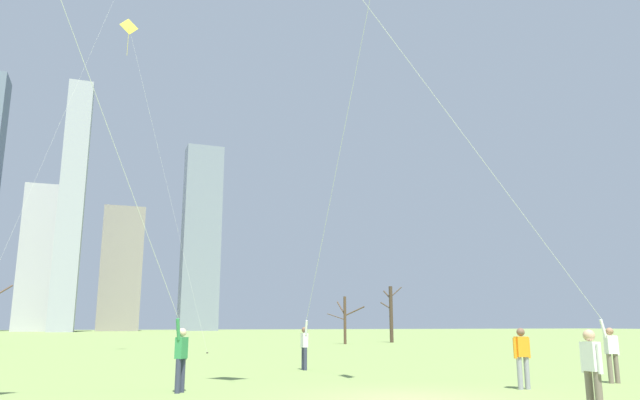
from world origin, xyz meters
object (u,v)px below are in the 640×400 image
Objects in this scene: kite_flyer_midfield_center_red at (328,224)px; distant_kite_high_overhead_blue at (114,0)px; kite_flyer_foreground_left_orange at (545,259)px; bystander_far_off_by_trees at (522,355)px; kite_flyer_foreground_right_white at (161,297)px; bystander_strolling_midfield at (592,368)px; bare_tree_right_of_center at (391,313)px; distant_kite_drifting_right_yellow at (135,52)px; bare_tree_left_of_center at (345,318)px.

kite_flyer_midfield_center_red is 27.00m from distant_kite_high_overhead_blue.
kite_flyer_foreground_left_orange reaches higher than bystander_far_off_by_trees.
kite_flyer_foreground_right_white is at bearing -147.60° from kite_flyer_midfield_center_red.
kite_flyer_midfield_center_red is 11.12m from bystander_strolling_midfield.
bystander_far_off_by_trees is at bearing -112.24° from bare_tree_right_of_center.
distant_kite_drifting_right_yellow reaches higher than bare_tree_left_of_center.
bare_tree_left_of_center is at bearing 73.63° from bystander_strolling_midfield.
bystander_far_off_by_trees is at bearing 65.57° from bystander_strolling_midfield.
kite_flyer_foreground_right_white reaches higher than bystander_strolling_midfield.
kite_flyer_foreground_left_orange reaches higher than bystander_strolling_midfield.
distant_kite_drifting_right_yellow is 4.91× the size of bare_tree_left_of_center.
kite_flyer_midfield_center_red is at bearing 122.19° from bystander_far_off_by_trees.
kite_flyer_midfield_center_red is 0.64× the size of distant_kite_high_overhead_blue.
bare_tree_left_of_center is 6.74m from bare_tree_right_of_center.
bystander_strolling_midfield is 0.38× the size of bare_tree_left_of_center.
bare_tree_right_of_center is (19.51, 33.52, -2.35)m from kite_flyer_midfield_center_red.
kite_flyer_foreground_right_white is 9.76m from bystander_far_off_by_trees.
bystander_far_off_by_trees is (9.48, -1.81, -1.48)m from kite_flyer_foreground_right_white.
bare_tree_right_of_center is at bearing 32.59° from distant_kite_drifting_right_yellow.
distant_kite_drifting_right_yellow reaches higher than bystander_strolling_midfield.
bare_tree_right_of_center is at bearing 67.76° from bystander_far_off_by_trees.
kite_flyer_foreground_left_orange is at bearing -8.29° from kite_flyer_foreground_right_white.
bare_tree_left_of_center reaches higher than bystander_far_off_by_trees.
kite_flyer_foreground_right_white is at bearing -119.39° from bare_tree_left_of_center.
bare_tree_left_of_center is (11.99, 40.81, 1.36)m from bystander_strolling_midfield.
bare_tree_right_of_center reaches higher than bystander_far_off_by_trees.
kite_flyer_foreground_right_white reaches higher than bare_tree_right_of_center.
bystander_strolling_midfield is 0.06× the size of distant_kite_high_overhead_blue.
kite_flyer_midfield_center_red is 0.87× the size of distant_kite_drifting_right_yellow.
bystander_far_off_by_trees is 34.78m from distant_kite_high_overhead_blue.
kite_flyer_foreground_left_orange is 0.50× the size of distant_kite_high_overhead_blue.
bystander_far_off_by_trees is 42.30m from bare_tree_right_of_center.
bystander_strolling_midfield is (7.40, -6.37, -1.48)m from kite_flyer_foreground_right_white.
kite_flyer_midfield_center_red reaches higher than kite_flyer_foreground_left_orange.
distant_kite_drifting_right_yellow is at bearing 113.97° from bystander_far_off_by_trees.
bystander_strolling_midfield is (1.45, -10.15, -4.30)m from kite_flyer_midfield_center_red.
kite_flyer_foreground_right_white is 0.72× the size of kite_flyer_midfield_center_red.
distant_kite_high_overhead_blue reaches higher than bare_tree_right_of_center.
kite_flyer_foreground_right_white is at bearing -124.33° from bare_tree_right_of_center.
kite_flyer_midfield_center_red is 22.44m from distant_kite_drifting_right_yellow.
distant_kite_drifting_right_yellow is 3.81× the size of bare_tree_right_of_center.
distant_kite_drifting_right_yellow reaches higher than bystander_far_off_by_trees.
kite_flyer_midfield_center_red is at bearing 98.11° from bystander_strolling_midfield.
kite_flyer_foreground_left_orange is 29.03m from distant_kite_drifting_right_yellow.
bare_tree_left_of_center is (13.44, 30.66, -2.94)m from kite_flyer_midfield_center_red.
kite_flyer_foreground_right_white is 0.62× the size of distant_kite_drifting_right_yellow.
distant_kite_high_overhead_blue is 5.20× the size of bare_tree_right_of_center.
distant_kite_high_overhead_blue is at bearing -151.01° from bare_tree_left_of_center.
distant_kite_high_overhead_blue reaches higher than kite_flyer_foreground_right_white.
bare_tree_right_of_center is at bearing 25.20° from bare_tree_left_of_center.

